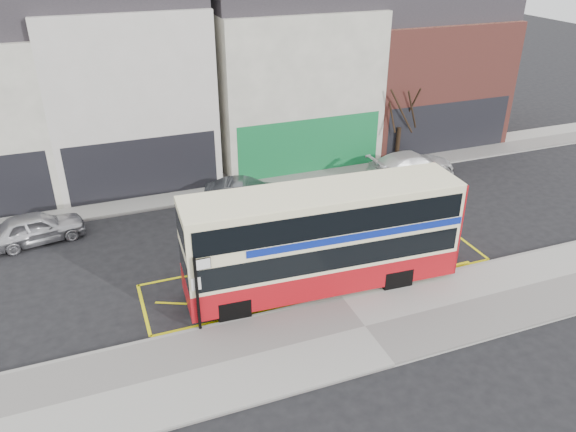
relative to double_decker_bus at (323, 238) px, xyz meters
name	(u,v)px	position (x,y,z in m)	size (l,w,h in m)	color
ground	(337,293)	(0.35, -0.61, -2.16)	(120.00, 120.00, 0.00)	black
pavement	(365,328)	(0.35, -2.91, -2.09)	(40.00, 4.00, 0.15)	#9C9A94
kerb	(341,297)	(0.35, -0.99, -2.09)	(40.00, 0.15, 0.15)	gray
far_pavement	(250,182)	(0.35, 10.39, -2.09)	(50.00, 3.00, 0.15)	#9C9A94
road_markings	(320,272)	(0.35, 0.99, -2.16)	(14.00, 3.40, 0.01)	yellow
terrace_left	(125,77)	(-5.15, 14.37, 3.16)	(8.00, 8.01, 11.80)	silver
terrace_green_shop	(285,68)	(3.85, 14.37, 2.91)	(9.00, 8.01, 11.30)	silver
terrace_right	(417,65)	(12.85, 14.37, 2.41)	(9.00, 8.01, 10.30)	brown
double_decker_bus	(323,238)	(0.00, 0.00, 0.00)	(10.41, 2.92, 4.11)	#FFF6C2
bus_stop_post	(198,287)	(-4.94, -1.01, -0.31)	(0.70, 0.12, 2.82)	black
car_silver	(36,228)	(-10.29, 7.65, -1.48)	(1.62, 4.02, 1.37)	silver
car_grey	(246,193)	(-0.66, 7.84, -1.49)	(1.42, 4.06, 1.34)	#474B4F
car_white	(412,165)	(8.90, 7.97, -1.44)	(2.03, 4.98, 1.45)	silver
street_tree_right	(402,97)	(9.31, 10.21, 1.76)	(2.66, 2.66, 5.75)	black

